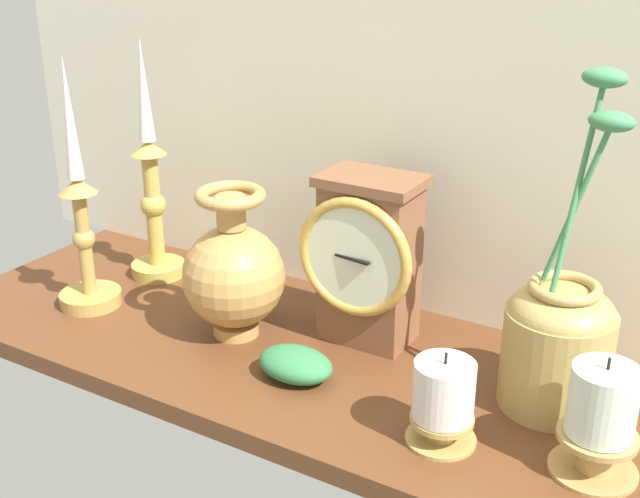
# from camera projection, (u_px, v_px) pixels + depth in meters

# --- Properties ---
(ground_plane) EXTENTS (1.00, 0.36, 0.02)m
(ground_plane) POSITION_uv_depth(u_px,v_px,m) (299.00, 356.00, 1.02)
(ground_plane) COLOR brown
(back_wall) EXTENTS (1.20, 0.02, 0.65)m
(back_wall) POSITION_uv_depth(u_px,v_px,m) (374.00, 62.00, 1.04)
(back_wall) COLOR silver
(back_wall) RESTS_ON ground_plane
(mantel_clock) EXTENTS (0.15, 0.09, 0.21)m
(mantel_clock) POSITION_uv_depth(u_px,v_px,m) (367.00, 258.00, 0.99)
(mantel_clock) COLOR brown
(mantel_clock) RESTS_ON ground_plane
(candlestick_tall_left) EXTENTS (0.08, 0.08, 0.34)m
(candlestick_tall_left) POSITION_uv_depth(u_px,v_px,m) (83.00, 229.00, 1.09)
(candlestick_tall_left) COLOR #B18D45
(candlestick_tall_left) RESTS_ON ground_plane
(candlestick_tall_center) EXTENTS (0.08, 0.08, 0.35)m
(candlestick_tall_center) POSITION_uv_depth(u_px,v_px,m) (153.00, 198.00, 1.17)
(candlestick_tall_center) COLOR gold
(candlestick_tall_center) RESTS_ON ground_plane
(brass_vase_bulbous) EXTENTS (0.13, 0.13, 0.19)m
(brass_vase_bulbous) POSITION_uv_depth(u_px,v_px,m) (234.00, 272.00, 1.02)
(brass_vase_bulbous) COLOR tan
(brass_vase_bulbous) RESTS_ON ground_plane
(brass_vase_jar) EXTENTS (0.12, 0.12, 0.37)m
(brass_vase_jar) POSITION_uv_depth(u_px,v_px,m) (559.00, 338.00, 0.87)
(brass_vase_jar) COLOR tan
(brass_vase_jar) RESTS_ON ground_plane
(pillar_candle_front) EXTENTS (0.07, 0.07, 0.10)m
(pillar_candle_front) POSITION_uv_depth(u_px,v_px,m) (443.00, 401.00, 0.82)
(pillar_candle_front) COLOR tan
(pillar_candle_front) RESTS_ON ground_plane
(pillar_candle_near_clock) EXTENTS (0.09, 0.09, 0.13)m
(pillar_candle_near_clock) POSITION_uv_depth(u_px,v_px,m) (600.00, 420.00, 0.77)
(pillar_candle_near_clock) COLOR tan
(pillar_candle_near_clock) RESTS_ON ground_plane
(ivy_sprig) EXTENTS (0.09, 0.06, 0.04)m
(ivy_sprig) POSITION_uv_depth(u_px,v_px,m) (296.00, 364.00, 0.94)
(ivy_sprig) COLOR #327946
(ivy_sprig) RESTS_ON ground_plane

